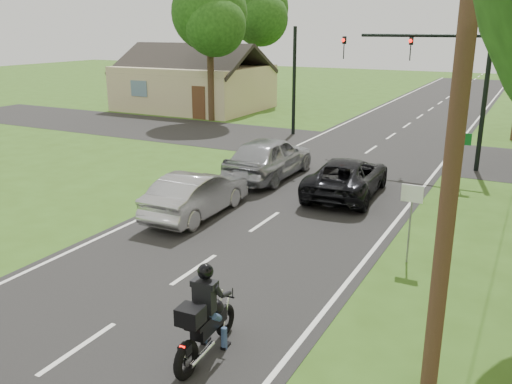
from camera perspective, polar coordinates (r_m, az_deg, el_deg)
ground at (r=14.06m, az=-6.50°, el=-8.14°), size 140.00×140.00×0.00m
road at (r=22.52m, az=7.80°, el=1.52°), size 8.00×100.00×0.01m
cross_road at (r=28.09m, az=12.02°, el=4.38°), size 60.00×7.00×0.01m
motorcycle_rider at (r=10.31m, az=-5.44°, el=-13.38°), size 0.62×2.19×1.88m
dark_suv at (r=20.08m, az=9.55°, el=1.61°), size 2.65×5.14×1.39m
silver_sedan at (r=17.72m, az=-6.24°, el=-0.21°), size 1.63×4.44×1.45m
silver_suv at (r=22.07m, az=1.41°, el=3.71°), size 2.06×5.12×1.74m
traffic_signal at (r=24.85m, az=18.87°, el=11.92°), size 6.38×0.44×6.00m
signal_pole_far at (r=31.22m, az=4.03°, el=11.51°), size 0.20×0.20×6.00m
utility_pole_near at (r=8.59m, az=20.74°, el=10.19°), size 1.60×0.28×10.00m
sign_white at (r=14.37m, az=16.04°, el=-1.30°), size 0.55×0.07×2.12m
sign_green at (r=22.02m, az=20.96°, el=4.46°), size 0.55×0.07×2.12m
tree_left_near at (r=35.73m, az=-4.74°, el=17.85°), size 5.12×4.96×9.22m
tree_left_far at (r=45.38m, az=0.09°, el=18.46°), size 5.76×5.58×10.14m
house at (r=41.80m, az=-6.50°, el=11.12°), size 10.20×8.00×4.84m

